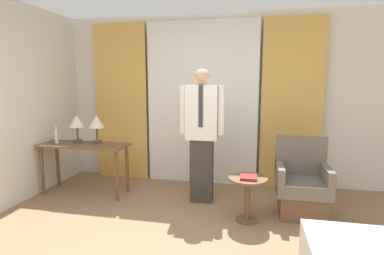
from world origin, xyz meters
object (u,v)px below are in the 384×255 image
(desk, at_px, (84,152))
(armchair, at_px, (301,187))
(bottle_near_edge, at_px, (57,136))
(book, at_px, (249,177))
(table_lamp_left, at_px, (77,122))
(table_lamp_right, at_px, (96,123))
(side_table, at_px, (247,192))
(person, at_px, (202,130))

(desk, height_order, armchair, armchair)
(bottle_near_edge, height_order, armchair, bottle_near_edge)
(desk, height_order, book, desk)
(table_lamp_left, height_order, table_lamp_right, same)
(side_table, xyz_separation_m, book, (0.01, -0.01, 0.19))
(person, bearing_deg, armchair, -6.97)
(side_table, bearing_deg, table_lamp_left, 168.01)
(desk, bearing_deg, bottle_near_edge, -176.41)
(person, distance_m, armchair, 1.44)
(desk, distance_m, table_lamp_left, 0.46)
(book, bearing_deg, desk, 169.40)
(person, relative_size, side_table, 3.39)
(table_lamp_left, relative_size, armchair, 0.43)
(book, bearing_deg, table_lamp_left, 167.81)
(table_lamp_right, distance_m, person, 1.57)
(person, xyz_separation_m, side_table, (0.63, -0.48, -0.63))
(table_lamp_left, relative_size, side_table, 0.77)
(table_lamp_left, bearing_deg, armchair, -3.82)
(desk, relative_size, book, 5.24)
(table_lamp_right, relative_size, bottle_near_edge, 1.60)
(armchair, relative_size, book, 3.87)
(bottle_near_edge, bearing_deg, desk, 3.59)
(bottle_near_edge, distance_m, person, 2.16)
(table_lamp_right, distance_m, armchair, 2.94)
(person, bearing_deg, table_lamp_right, 177.99)
(bottle_near_edge, bearing_deg, table_lamp_right, 12.58)
(bottle_near_edge, relative_size, book, 1.04)
(desk, height_order, bottle_near_edge, bottle_near_edge)
(desk, bearing_deg, armchair, -2.07)
(person, height_order, side_table, person)
(table_lamp_left, xyz_separation_m, armchair, (3.17, -0.21, -0.69))
(armchair, bearing_deg, book, -152.34)
(side_table, relative_size, book, 2.17)
(book, bearing_deg, bottle_near_edge, 171.50)
(bottle_near_edge, xyz_separation_m, book, (2.79, -0.42, -0.30))
(bottle_near_edge, distance_m, side_table, 2.85)
(side_table, bearing_deg, desk, 169.62)
(table_lamp_right, relative_size, armchair, 0.43)
(bottle_near_edge, distance_m, armchair, 3.46)
(desk, relative_size, person, 0.71)
(side_table, bearing_deg, book, -48.02)
(person, bearing_deg, desk, -178.42)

